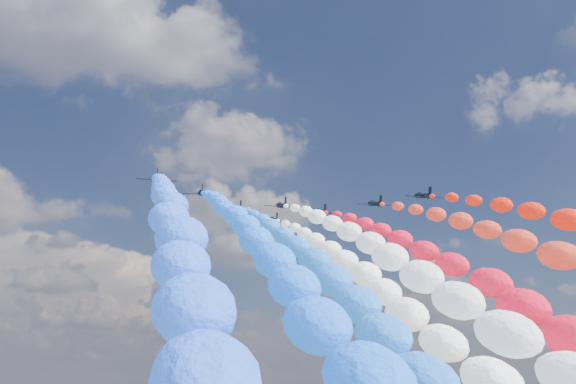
{
  "coord_description": "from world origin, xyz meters",
  "views": [
    {
      "loc": [
        -35.77,
        -149.21,
        69.75
      ],
      "look_at": [
        0.0,
        4.0,
        113.33
      ],
      "focal_mm": 42.2,
      "sensor_mm": 36.0,
      "label": 1
    }
  ],
  "objects": [
    {
      "name": "jet_1",
      "position": [
        -21.06,
        2.5,
        111.33
      ],
      "size": [
        9.06,
        12.1,
        5.43
      ],
      "primitive_type": null,
      "rotation": [
        0.26,
        0.0,
        -0.04
      ],
      "color": "black"
    },
    {
      "name": "trail_6",
      "position": [
        21.74,
        -63.48,
        85.41
      ],
      "size": [
        5.76,
        128.66,
        55.07
      ],
      "primitive_type": null,
      "color": "red"
    },
    {
      "name": "trail_3",
      "position": [
        -0.29,
        -56.53,
        85.41
      ],
      "size": [
        5.76,
        128.66,
        55.07
      ],
      "primitive_type": null,
      "color": "white"
    },
    {
      "name": "jet_6",
      "position": [
        21.74,
        2.66,
        111.33
      ],
      "size": [
        8.78,
        11.9,
        5.43
      ],
      "primitive_type": null,
      "rotation": [
        0.26,
        0.0,
        -0.02
      ],
      "color": "black"
    },
    {
      "name": "jet_3",
      "position": [
        -0.29,
        9.61,
        111.33
      ],
      "size": [
        8.69,
        11.83,
        5.43
      ],
      "primitive_type": null,
      "rotation": [
        0.26,
        0.0,
        0.01
      ],
      "color": "black"
    },
    {
      "name": "jet_0",
      "position": [
        -31.72,
        -6.88,
        111.33
      ],
      "size": [
        8.6,
        11.77,
        5.43
      ],
      "primitive_type": null,
      "rotation": [
        0.26,
        0.0,
        0.0
      ],
      "color": "black"
    },
    {
      "name": "jet_5",
      "position": [
        10.88,
        13.65,
        111.33
      ],
      "size": [
        8.76,
        11.88,
        5.43
      ],
      "primitive_type": null,
      "rotation": [
        0.26,
        0.0,
        0.02
      ],
      "color": "black"
    },
    {
      "name": "trail_4",
      "position": [
        1.11,
        -40.51,
        85.41
      ],
      "size": [
        5.76,
        128.66,
        55.07
      ],
      "primitive_type": null,
      "color": "white"
    },
    {
      "name": "jet_7",
      "position": [
        30.13,
        -7.04,
        111.33
      ],
      "size": [
        8.86,
        11.95,
        5.43
      ],
      "primitive_type": null,
      "rotation": [
        0.26,
        0.0,
        -0.03
      ],
      "color": "black"
    },
    {
      "name": "trail_1",
      "position": [
        -21.06,
        -63.64,
        85.41
      ],
      "size": [
        5.76,
        128.66,
        55.07
      ],
      "primitive_type": null,
      "color": "#195FFF"
    },
    {
      "name": "jet_4",
      "position": [
        1.11,
        25.63,
        111.33
      ],
      "size": [
        8.64,
        11.79,
        5.43
      ],
      "primitive_type": null,
      "rotation": [
        0.26,
        0.0,
        -0.01
      ],
      "color": "black"
    },
    {
      "name": "jet_2",
      "position": [
        -10.48,
        15.13,
        111.33
      ],
      "size": [
        8.86,
        11.95,
        5.43
      ],
      "primitive_type": null,
      "rotation": [
        0.26,
        0.0,
        0.03
      ],
      "color": "black"
    },
    {
      "name": "trail_5",
      "position": [
        10.88,
        -52.49,
        85.41
      ],
      "size": [
        5.76,
        128.66,
        55.07
      ],
      "primitive_type": null,
      "color": "red"
    },
    {
      "name": "trail_0",
      "position": [
        -31.72,
        -73.02,
        85.41
      ],
      "size": [
        5.76,
        128.66,
        55.07
      ],
      "primitive_type": null,
      "color": "#2759FF"
    },
    {
      "name": "trail_2",
      "position": [
        -10.48,
        -51.01,
        85.41
      ],
      "size": [
        5.76,
        128.66,
        55.07
      ],
      "primitive_type": null,
      "color": "blue"
    }
  ]
}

